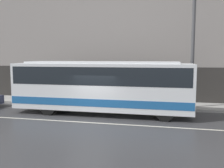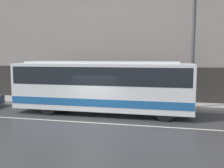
% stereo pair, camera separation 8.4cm
% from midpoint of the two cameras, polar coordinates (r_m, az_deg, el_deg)
% --- Properties ---
extents(ground_plane, '(60.00, 60.00, 0.00)m').
position_cam_midpoint_polar(ground_plane, '(13.83, -5.48, -8.77)').
color(ground_plane, '#38383A').
extents(sidewalk, '(60.00, 2.68, 0.18)m').
position_cam_midpoint_polar(sidewalk, '(18.84, -0.45, -4.44)').
color(sidewalk, '#A09E99').
rests_on(sidewalk, ground_plane).
extents(building_facade, '(60.00, 0.35, 13.12)m').
position_cam_midpoint_polar(building_facade, '(20.15, 0.51, 14.12)').
color(building_facade, gray).
rests_on(building_facade, ground_plane).
extents(lane_stripe, '(54.00, 0.14, 0.01)m').
position_cam_midpoint_polar(lane_stripe, '(13.83, -5.48, -8.75)').
color(lane_stripe, beige).
rests_on(lane_stripe, ground_plane).
extents(transit_bus, '(11.06, 2.52, 3.29)m').
position_cam_midpoint_polar(transit_bus, '(15.61, -2.56, -0.11)').
color(transit_bus, white).
rests_on(transit_bus, ground_plane).
extents(utility_pole_near, '(0.23, 0.23, 8.34)m').
position_cam_midpoint_polar(utility_pole_near, '(17.53, 17.87, 8.45)').
color(utility_pole_near, '#4C4C4F').
rests_on(utility_pole_near, sidewalk).
extents(pedestrian_waiting, '(0.36, 0.36, 1.62)m').
position_cam_midpoint_polar(pedestrian_waiting, '(19.76, -5.26, -1.51)').
color(pedestrian_waiting, '#333338').
rests_on(pedestrian_waiting, sidewalk).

